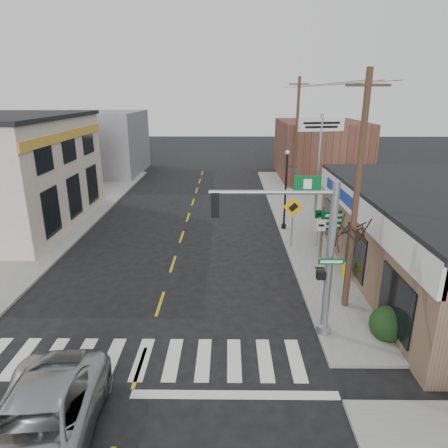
{
  "coord_description": "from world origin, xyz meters",
  "views": [
    {
      "loc": [
        2.78,
        -10.54,
        8.26
      ],
      "look_at": [
        2.61,
        6.0,
        2.8
      ],
      "focal_mm": 32.0,
      "sensor_mm": 36.0,
      "label": 1
    }
  ],
  "objects_px": {
    "traffic_signal_pole": "(311,244)",
    "guide_sign": "(335,225)",
    "lamp_post": "(287,184)",
    "dance_center_sign": "(320,139)",
    "fire_hydrant": "(345,269)",
    "utility_pole_near": "(357,194)",
    "bare_tree": "(352,223)",
    "suv": "(37,430)",
    "utility_pole_far": "(297,134)"
  },
  "relations": [
    {
      "from": "traffic_signal_pole",
      "to": "guide_sign",
      "type": "bearing_deg",
      "value": 68.05
    },
    {
      "from": "lamp_post",
      "to": "dance_center_sign",
      "type": "bearing_deg",
      "value": 31.99
    },
    {
      "from": "fire_hydrant",
      "to": "utility_pole_near",
      "type": "height_order",
      "value": "utility_pole_near"
    },
    {
      "from": "traffic_signal_pole",
      "to": "fire_hydrant",
      "type": "distance_m",
      "value": 5.93
    },
    {
      "from": "guide_sign",
      "to": "fire_hydrant",
      "type": "xyz_separation_m",
      "value": [
        -0.03,
        -2.38,
        -1.35
      ]
    },
    {
      "from": "bare_tree",
      "to": "utility_pole_near",
      "type": "relative_size",
      "value": 0.49
    },
    {
      "from": "suv",
      "to": "utility_pole_far",
      "type": "height_order",
      "value": "utility_pole_far"
    },
    {
      "from": "bare_tree",
      "to": "utility_pole_far",
      "type": "distance_m",
      "value": 20.19
    },
    {
      "from": "traffic_signal_pole",
      "to": "fire_hydrant",
      "type": "bearing_deg",
      "value": 58.62
    },
    {
      "from": "suv",
      "to": "bare_tree",
      "type": "height_order",
      "value": "bare_tree"
    },
    {
      "from": "fire_hydrant",
      "to": "bare_tree",
      "type": "height_order",
      "value": "bare_tree"
    },
    {
      "from": "traffic_signal_pole",
      "to": "guide_sign",
      "type": "height_order",
      "value": "traffic_signal_pole"
    },
    {
      "from": "utility_pole_near",
      "to": "dance_center_sign",
      "type": "bearing_deg",
      "value": 78.13
    },
    {
      "from": "lamp_post",
      "to": "dance_center_sign",
      "type": "distance_m",
      "value": 4.99
    },
    {
      "from": "utility_pole_far",
      "to": "bare_tree",
      "type": "bearing_deg",
      "value": -90.85
    },
    {
      "from": "lamp_post",
      "to": "utility_pole_far",
      "type": "height_order",
      "value": "utility_pole_far"
    },
    {
      "from": "guide_sign",
      "to": "fire_hydrant",
      "type": "height_order",
      "value": "guide_sign"
    },
    {
      "from": "suv",
      "to": "fire_hydrant",
      "type": "height_order",
      "value": "suv"
    },
    {
      "from": "utility_pole_near",
      "to": "utility_pole_far",
      "type": "bearing_deg",
      "value": 81.6
    },
    {
      "from": "fire_hydrant",
      "to": "traffic_signal_pole",
      "type": "bearing_deg",
      "value": -120.9
    },
    {
      "from": "utility_pole_near",
      "to": "utility_pole_far",
      "type": "relative_size",
      "value": 0.95
    },
    {
      "from": "lamp_post",
      "to": "bare_tree",
      "type": "bearing_deg",
      "value": -104.53
    },
    {
      "from": "bare_tree",
      "to": "suv",
      "type": "bearing_deg",
      "value": -142.23
    },
    {
      "from": "suv",
      "to": "dance_center_sign",
      "type": "relative_size",
      "value": 0.81
    },
    {
      "from": "guide_sign",
      "to": "bare_tree",
      "type": "height_order",
      "value": "bare_tree"
    },
    {
      "from": "guide_sign",
      "to": "lamp_post",
      "type": "xyz_separation_m",
      "value": [
        -1.84,
        4.68,
        1.07
      ]
    },
    {
      "from": "suv",
      "to": "dance_center_sign",
      "type": "bearing_deg",
      "value": 56.99
    },
    {
      "from": "lamp_post",
      "to": "bare_tree",
      "type": "xyz_separation_m",
      "value": [
        1.14,
        -9.41,
        0.6
      ]
    },
    {
      "from": "dance_center_sign",
      "to": "utility_pole_far",
      "type": "bearing_deg",
      "value": 81.95
    },
    {
      "from": "traffic_signal_pole",
      "to": "bare_tree",
      "type": "bearing_deg",
      "value": 45.77
    },
    {
      "from": "suv",
      "to": "dance_center_sign",
      "type": "distance_m",
      "value": 23.18
    },
    {
      "from": "utility_pole_far",
      "to": "dance_center_sign",
      "type": "bearing_deg",
      "value": -84.41
    },
    {
      "from": "guide_sign",
      "to": "dance_center_sign",
      "type": "relative_size",
      "value": 0.4
    },
    {
      "from": "suv",
      "to": "utility_pole_far",
      "type": "xyz_separation_m",
      "value": [
        10.25,
        27.22,
        4.19
      ]
    },
    {
      "from": "traffic_signal_pole",
      "to": "utility_pole_near",
      "type": "bearing_deg",
      "value": 43.76
    },
    {
      "from": "traffic_signal_pole",
      "to": "utility_pole_far",
      "type": "relative_size",
      "value": 0.6
    },
    {
      "from": "suv",
      "to": "guide_sign",
      "type": "relative_size",
      "value": 2.02
    },
    {
      "from": "traffic_signal_pole",
      "to": "bare_tree",
      "type": "xyz_separation_m",
      "value": [
        1.97,
        2.06,
        0.07
      ]
    },
    {
      "from": "fire_hydrant",
      "to": "lamp_post",
      "type": "xyz_separation_m",
      "value": [
        -1.81,
        7.06,
        2.42
      ]
    },
    {
      "from": "dance_center_sign",
      "to": "bare_tree",
      "type": "relative_size",
      "value": 1.56
    },
    {
      "from": "fire_hydrant",
      "to": "bare_tree",
      "type": "distance_m",
      "value": 3.89
    },
    {
      "from": "suv",
      "to": "utility_pole_near",
      "type": "height_order",
      "value": "utility_pole_near"
    },
    {
      "from": "fire_hydrant",
      "to": "bare_tree",
      "type": "xyz_separation_m",
      "value": [
        -0.67,
        -2.35,
        3.02
      ]
    },
    {
      "from": "fire_hydrant",
      "to": "utility_pole_near",
      "type": "bearing_deg",
      "value": -105.02
    },
    {
      "from": "lamp_post",
      "to": "traffic_signal_pole",
      "type": "bearing_deg",
      "value": -115.58
    },
    {
      "from": "suv",
      "to": "traffic_signal_pole",
      "type": "distance_m",
      "value": 9.21
    },
    {
      "from": "guide_sign",
      "to": "utility_pole_near",
      "type": "bearing_deg",
      "value": -109.46
    },
    {
      "from": "bare_tree",
      "to": "utility_pole_near",
      "type": "distance_m",
      "value": 1.16
    },
    {
      "from": "fire_hydrant",
      "to": "bare_tree",
      "type": "relative_size",
      "value": 0.18
    },
    {
      "from": "lamp_post",
      "to": "utility_pole_far",
      "type": "distance_m",
      "value": 11.1
    }
  ]
}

